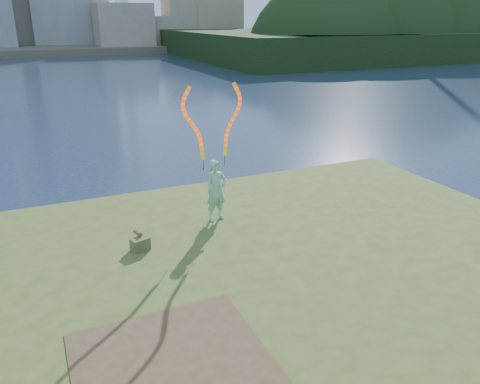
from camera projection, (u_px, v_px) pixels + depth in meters
name	position (u px, v px, depth m)	size (l,w,h in m)	color
ground	(222.00, 283.00, 11.72)	(320.00, 320.00, 0.00)	#1A2742
grassy_knoll	(264.00, 322.00, 9.64)	(20.00, 18.00, 0.80)	#3C4D1B
dirt_patch	(172.00, 362.00, 7.85)	(3.20, 3.00, 0.02)	#47331E
far_shore	(41.00, 47.00, 92.56)	(320.00, 40.00, 1.20)	#4E4939
wooded_hill	(399.00, 52.00, 85.72)	(78.00, 50.00, 63.00)	black
woman_with_ribbons	(216.00, 173.00, 12.94)	(2.06, 0.62, 4.13)	#177F4D
canvas_bag	(140.00, 243.00, 11.62)	(0.50, 0.56, 0.42)	#454725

